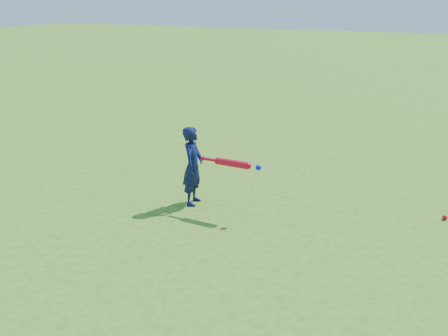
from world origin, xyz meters
name	(u,v)px	position (x,y,z in m)	size (l,w,h in m)	color
ground	(211,190)	(0.00, 0.00, 0.00)	(80.00, 80.00, 0.00)	#386E1A
child	(193,166)	(0.02, -0.57, 0.57)	(0.42, 0.27, 1.14)	#0D1340
ground_ball_red	(445,217)	(3.33, 0.43, 0.03)	(0.07, 0.07, 0.07)	red
bat_swing	(234,164)	(0.70, -0.64, 0.73)	(0.89, 0.11, 0.10)	red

